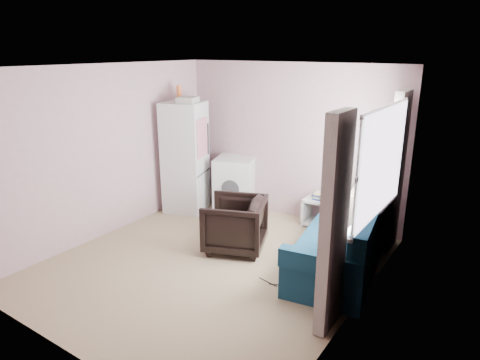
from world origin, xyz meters
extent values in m
cube|color=#998564|center=(0.00, 0.00, -0.01)|extent=(3.80, 4.20, 0.02)
cube|color=silver|center=(0.00, 0.00, 2.51)|extent=(3.80, 4.20, 0.02)
cube|color=#AD898F|center=(0.00, 2.11, 1.25)|extent=(3.80, 0.02, 2.50)
cube|color=#AD898F|center=(0.00, -2.11, 1.25)|extent=(3.80, 0.02, 2.50)
cube|color=#AD898F|center=(-1.91, 0.00, 1.25)|extent=(0.02, 4.20, 2.50)
cube|color=#AD898F|center=(1.91, 0.00, 1.25)|extent=(0.02, 4.20, 2.50)
cube|color=white|center=(1.89, 0.70, 1.50)|extent=(0.01, 1.60, 1.20)
imported|color=black|center=(0.01, 0.53, 0.41)|extent=(0.98, 1.01, 0.82)
cube|color=#B7B7B7|center=(-1.56, 1.33, 0.93)|extent=(0.80, 0.80, 1.86)
cube|color=#333338|center=(-1.25, 1.43, 0.69)|extent=(0.19, 0.57, 0.02)
cube|color=#333338|center=(-1.31, 1.65, 1.22)|extent=(0.03, 0.04, 0.53)
cube|color=silver|center=(-1.23, 1.40, 1.30)|extent=(0.14, 0.43, 0.64)
cylinder|color=#CA5F28|center=(-1.65, 1.36, 1.99)|extent=(0.11, 0.11, 0.26)
cube|color=#98988F|center=(-1.40, 1.27, 1.91)|extent=(0.36, 0.39, 0.10)
cube|color=#B7B7B7|center=(-0.89, 1.84, 0.46)|extent=(0.82, 0.82, 0.91)
cube|color=#333338|center=(-0.88, 1.82, 0.88)|extent=(0.76, 0.75, 0.05)
cylinder|color=#333338|center=(-0.78, 1.54, 0.46)|extent=(0.29, 0.12, 0.30)
cube|color=#B6B6B2|center=(0.64, 1.94, 0.43)|extent=(0.42, 0.42, 0.04)
cube|color=#B6B6B2|center=(0.64, 1.94, 0.05)|extent=(0.42, 0.42, 0.04)
cube|color=#B6B6B2|center=(0.45, 1.93, 0.23)|extent=(0.04, 0.41, 0.45)
cube|color=#B6B6B2|center=(0.82, 1.94, 0.23)|extent=(0.04, 0.41, 0.45)
cube|color=navy|center=(0.64, 1.94, 0.46)|extent=(0.14, 0.20, 0.03)
cube|color=tan|center=(0.65, 1.94, 0.49)|extent=(0.16, 0.21, 0.03)
cube|color=navy|center=(0.63, 1.94, 0.52)|extent=(0.15, 0.21, 0.03)
cube|color=tan|center=(0.64, 1.93, 0.55)|extent=(0.16, 0.22, 0.03)
cube|color=#10364C|center=(1.42, 0.78, 0.21)|extent=(1.20, 2.04, 0.43)
cube|color=#10364C|center=(1.78, 0.84, 0.66)|extent=(0.49, 1.93, 0.47)
cube|color=#10364C|center=(1.57, -0.13, 0.53)|extent=(0.92, 0.29, 0.21)
cube|color=#10364C|center=(1.28, 1.70, 0.53)|extent=(0.92, 0.29, 0.21)
cube|color=#CBB199|center=(1.57, 0.18, 0.64)|extent=(0.19, 0.44, 0.43)
cube|color=#CBB199|center=(1.38, 1.40, 0.64)|extent=(0.19, 0.44, 0.43)
cube|color=#B6B6B2|center=(1.36, 0.67, 0.44)|extent=(0.30, 0.39, 0.02)
cube|color=silver|center=(1.49, 0.69, 0.56)|extent=(0.12, 0.36, 0.23)
cube|color=white|center=(1.82, 0.70, 0.87)|extent=(0.14, 1.70, 0.04)
cube|color=white|center=(1.87, 0.70, 0.90)|extent=(0.02, 1.68, 0.05)
cube|color=white|center=(1.87, 0.70, 1.50)|extent=(0.02, 1.68, 0.05)
cube|color=white|center=(1.87, 0.70, 2.10)|extent=(0.02, 1.68, 0.05)
cube|color=white|center=(1.87, -0.10, 1.50)|extent=(0.02, 0.05, 1.20)
cube|color=white|center=(1.87, 0.43, 1.50)|extent=(0.02, 0.05, 1.20)
cube|color=white|center=(1.87, 0.97, 1.50)|extent=(0.02, 0.05, 1.20)
cube|color=white|center=(1.87, 1.50, 1.50)|extent=(0.02, 0.05, 1.20)
cube|color=beige|center=(1.78, -0.38, 1.10)|extent=(0.12, 0.46, 2.18)
cube|color=beige|center=(1.78, 1.78, 1.10)|extent=(0.12, 0.46, 2.18)
cylinder|color=black|center=(1.02, 0.03, 0.01)|extent=(0.27, 0.12, 0.01)
cylinder|color=black|center=(0.86, 0.00, 0.01)|extent=(0.28, 0.07, 0.01)
camera|label=1|loc=(3.12, -3.96, 2.71)|focal=32.00mm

